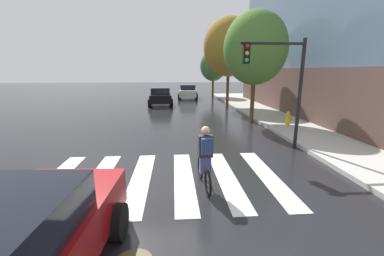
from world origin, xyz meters
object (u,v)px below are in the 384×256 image
at_px(cyclist, 205,158).
at_px(traffic_light_near, 280,76).
at_px(fire_hydrant, 288,119).
at_px(sedan_far, 188,91).
at_px(street_tree_mid, 229,47).
at_px(street_tree_near, 255,48).
at_px(street_tree_far, 213,66).
at_px(sedan_mid, 160,96).

distance_m(cyclist, traffic_light_near, 4.92).
bearing_deg(fire_hydrant, sedan_far, 106.63).
relative_size(sedan_far, fire_hydrant, 5.87).
bearing_deg(street_tree_mid, fire_hydrant, -78.34).
distance_m(street_tree_near, street_tree_far, 14.35).
distance_m(traffic_light_near, street_tree_near, 5.25).
height_order(street_tree_near, street_tree_far, street_tree_near).
bearing_deg(street_tree_mid, traffic_light_near, -92.61).
distance_m(sedan_mid, sedan_far, 5.65).
distance_m(sedan_far, cyclist, 21.53).
xyz_separation_m(cyclist, fire_hydrant, (5.32, 6.54, -0.31)).
height_order(cyclist, traffic_light_near, traffic_light_near).
relative_size(street_tree_near, street_tree_mid, 0.87).
relative_size(sedan_mid, fire_hydrant, 5.91).
relative_size(cyclist, fire_hydrant, 2.19).
height_order(cyclist, fire_hydrant, cyclist).
bearing_deg(fire_hydrant, sedan_mid, 125.90).
distance_m(sedan_mid, traffic_light_near, 14.57).
bearing_deg(traffic_light_near, street_tree_far, 88.27).
bearing_deg(sedan_mid, cyclist, -83.25).
height_order(cyclist, street_tree_far, street_tree_far).
xyz_separation_m(sedan_mid, sedan_far, (2.81, 4.90, -0.01)).
relative_size(sedan_mid, street_tree_mid, 0.64).
distance_m(street_tree_mid, street_tree_far, 8.28).
xyz_separation_m(sedan_far, cyclist, (-0.85, -21.51, 0.05)).
xyz_separation_m(fire_hydrant, street_tree_near, (-1.47, 1.62, 3.73)).
distance_m(fire_hydrant, street_tree_near, 4.33).
distance_m(sedan_mid, street_tree_near, 10.82).
xyz_separation_m(sedan_far, street_tree_mid, (2.87, -7.18, 4.09)).
distance_m(street_tree_near, street_tree_mid, 6.19).
bearing_deg(sedan_far, street_tree_mid, -68.25).
height_order(sedan_mid, cyclist, cyclist).
bearing_deg(traffic_light_near, street_tree_mid, 87.39).
bearing_deg(fire_hydrant, traffic_light_near, -121.89).
xyz_separation_m(sedan_mid, street_tree_mid, (5.68, -2.28, 4.08)).
bearing_deg(street_tree_near, fire_hydrant, -47.75).
bearing_deg(cyclist, sedan_mid, 96.75).
bearing_deg(fire_hydrant, street_tree_mid, 101.66).
height_order(sedan_far, cyclist, cyclist).
distance_m(sedan_far, street_tree_mid, 8.75).
height_order(sedan_far, traffic_light_near, traffic_light_near).
relative_size(sedan_mid, traffic_light_near, 1.10).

